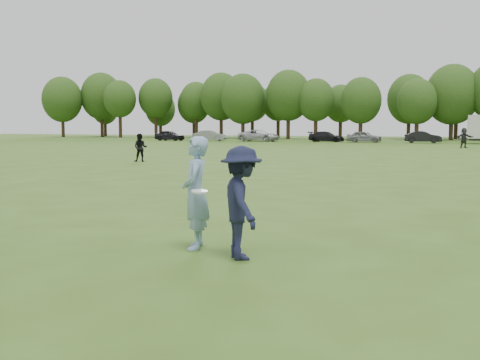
{
  "coord_description": "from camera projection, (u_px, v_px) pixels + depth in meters",
  "views": [
    {
      "loc": [
        3.45,
        -8.55,
        2.06
      ],
      "look_at": [
        -0.08,
        0.64,
        1.1
      ],
      "focal_mm": 42.0,
      "sensor_mm": 36.0,
      "label": 1
    }
  ],
  "objects": [
    {
      "name": "ground",
      "position": [
        231.0,
        249.0,
        9.38
      ],
      "size": [
        200.0,
        200.0,
        0.0
      ],
      "primitive_type": "plane",
      "color": "#375016",
      "rests_on": "ground"
    },
    {
      "name": "thrower",
      "position": [
        196.0,
        193.0,
        9.34
      ],
      "size": [
        0.66,
        0.8,
        1.88
      ],
      "primitive_type": "imported",
      "rotation": [
        0.0,
        0.0,
        -1.22
      ],
      "color": "#80A0C7",
      "rests_on": "ground"
    },
    {
      "name": "defender",
      "position": [
        242.0,
        203.0,
        8.63
      ],
      "size": [
        1.18,
        1.3,
        1.75
      ],
      "primitive_type": "imported",
      "rotation": [
        0.0,
        0.0,
        2.17
      ],
      "color": "#181B34",
      "rests_on": "ground"
    },
    {
      "name": "player_far_a",
      "position": [
        140.0,
        148.0,
        31.76
      ],
      "size": [
        0.92,
        0.81,
        1.6
      ],
      "primitive_type": "imported",
      "rotation": [
        0.0,
        0.0,
        0.31
      ],
      "color": "black",
      "rests_on": "ground"
    },
    {
      "name": "player_far_d",
      "position": [
        464.0,
        138.0,
        51.08
      ],
      "size": [
        1.73,
        1.4,
        1.85
      ],
      "primitive_type": "imported",
      "rotation": [
        0.0,
        0.0,
        0.58
      ],
      "color": "#292929",
      "rests_on": "ground"
    },
    {
      "name": "car_a",
      "position": [
        170.0,
        135.0,
        75.66
      ],
      "size": [
        4.23,
        1.96,
        1.4
      ],
      "primitive_type": "imported",
      "rotation": [
        0.0,
        0.0,
        1.5
      ],
      "color": "black",
      "rests_on": "ground"
    },
    {
      "name": "car_b",
      "position": [
        210.0,
        136.0,
        74.21
      ],
      "size": [
        4.4,
        2.0,
        1.4
      ],
      "primitive_type": "imported",
      "rotation": [
        0.0,
        0.0,
        1.69
      ],
      "color": "gray",
      "rests_on": "ground"
    },
    {
      "name": "car_c",
      "position": [
        259.0,
        136.0,
        72.04
      ],
      "size": [
        5.5,
        2.9,
        1.47
      ],
      "primitive_type": "imported",
      "rotation": [
        0.0,
        0.0,
        1.48
      ],
      "color": "#B2B1B6",
      "rests_on": "ground"
    },
    {
      "name": "car_d",
      "position": [
        326.0,
        137.0,
        70.14
      ],
      "size": [
        4.61,
        2.18,
        1.3
      ],
      "primitive_type": "imported",
      "rotation": [
        0.0,
        0.0,
        1.49
      ],
      "color": "black",
      "rests_on": "ground"
    },
    {
      "name": "car_e",
      "position": [
        364.0,
        137.0,
        67.41
      ],
      "size": [
        4.15,
        1.73,
        1.4
      ],
      "primitive_type": "imported",
      "rotation": [
        0.0,
        0.0,
        1.59
      ],
      "color": "gray",
      "rests_on": "ground"
    },
    {
      "name": "car_f",
      "position": [
        423.0,
        137.0,
        65.32
      ],
      "size": [
        4.34,
        1.9,
        1.39
      ],
      "primitive_type": "imported",
      "rotation": [
        0.0,
        0.0,
        1.68
      ],
      "color": "black",
      "rests_on": "ground"
    },
    {
      "name": "disc_in_play",
      "position": [
        200.0,
        191.0,
        8.98
      ],
      "size": [
        0.31,
        0.31,
        0.06
      ],
      "color": "white",
      "rests_on": "ground"
    },
    {
      "name": "treeline",
      "position": [
        452.0,
        96.0,
        79.22
      ],
      "size": [
        130.35,
        18.39,
        11.74
      ],
      "color": "#332114",
      "rests_on": "ground"
    }
  ]
}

